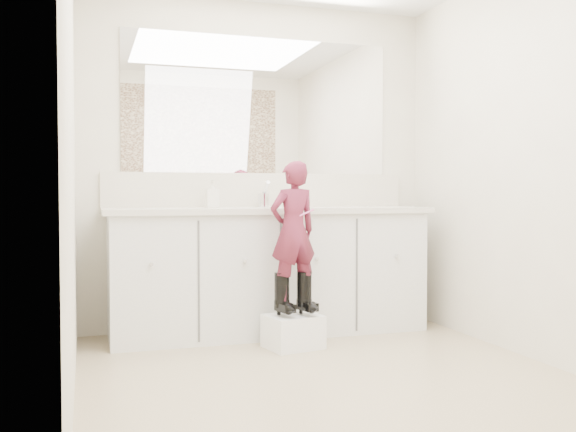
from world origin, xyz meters
name	(u,v)px	position (x,y,z in m)	size (l,w,h in m)	color
floor	(333,381)	(0.00, 0.00, 0.00)	(3.00, 3.00, 0.00)	#978963
wall_back	(259,165)	(0.00, 1.50, 1.20)	(2.60, 2.60, 0.00)	beige
wall_front	(520,123)	(0.00, -1.50, 1.20)	(2.60, 2.60, 0.00)	beige
wall_left	(71,148)	(-1.30, 0.00, 1.20)	(3.00, 3.00, 0.00)	beige
wall_right	(541,157)	(1.30, 0.00, 1.20)	(3.00, 3.00, 0.00)	beige
vanity_cabinet	(269,273)	(0.00, 1.23, 0.42)	(2.20, 0.55, 0.85)	silver
countertop	(270,210)	(0.00, 1.21, 0.87)	(2.28, 0.58, 0.04)	beige
backsplash	(260,190)	(0.00, 1.49, 1.02)	(2.28, 0.03, 0.25)	beige
mirror	(259,106)	(0.00, 1.49, 1.64)	(2.00, 0.02, 1.00)	white
faucet	(264,200)	(0.00, 1.38, 0.94)	(0.08, 0.08, 0.10)	silver
cup	(288,201)	(0.16, 1.29, 0.93)	(0.09, 0.09, 0.08)	beige
soap_bottle	(212,194)	(-0.40, 1.29, 0.99)	(0.09, 0.09, 0.19)	silver
step_stool	(293,331)	(0.02, 0.75, 0.11)	(0.33, 0.28, 0.21)	white
boot_left	(282,294)	(-0.05, 0.75, 0.35)	(0.10, 0.18, 0.28)	black
boot_right	(304,293)	(0.10, 0.75, 0.35)	(0.10, 0.18, 0.28)	black
toddler	(293,231)	(0.02, 0.75, 0.75)	(0.32, 0.21, 0.88)	#A3324E
toothbrush	(305,214)	(0.09, 0.72, 0.86)	(0.01, 0.01, 0.14)	pink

